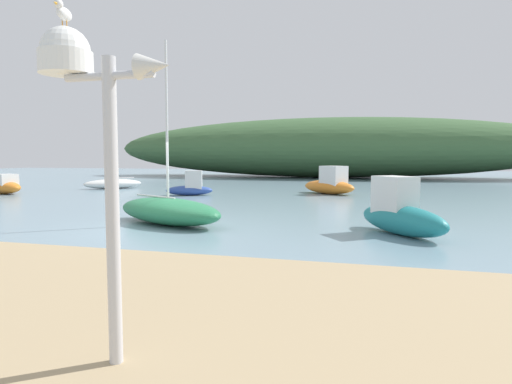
{
  "coord_description": "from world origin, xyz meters",
  "views": [
    {
      "loc": [
        6.0,
        -11.09,
        2.04
      ],
      "look_at": [
        2.02,
        3.46,
        0.83
      ],
      "focal_mm": 30.57,
      "sensor_mm": 36.0,
      "label": 1
    }
  ],
  "objects_px": {
    "motorboat_far_left": "(400,213)",
    "motorboat_mid_channel": "(4,186)",
    "motorboat_east_reach": "(330,184)",
    "sailboat_west_reach": "(168,211)",
    "mast_structure": "(84,92)",
    "seagull_on_radar": "(63,12)",
    "sailboat_inner_mooring": "(113,184)",
    "motorboat_off_point": "(191,187)"
  },
  "relations": [
    {
      "from": "motorboat_off_point",
      "to": "motorboat_east_reach",
      "type": "bearing_deg",
      "value": 21.79
    },
    {
      "from": "motorboat_east_reach",
      "to": "motorboat_far_left",
      "type": "xyz_separation_m",
      "value": [
        3.06,
        -12.32,
        -0.01
      ]
    },
    {
      "from": "motorboat_far_left",
      "to": "motorboat_mid_channel",
      "type": "relative_size",
      "value": 0.92
    },
    {
      "from": "mast_structure",
      "to": "motorboat_mid_channel",
      "type": "bearing_deg",
      "value": 137.01
    },
    {
      "from": "seagull_on_radar",
      "to": "motorboat_mid_channel",
      "type": "xyz_separation_m",
      "value": [
        -17.42,
        16.41,
        -2.84
      ]
    },
    {
      "from": "sailboat_inner_mooring",
      "to": "sailboat_west_reach",
      "type": "relative_size",
      "value": 0.79
    },
    {
      "from": "motorboat_east_reach",
      "to": "sailboat_west_reach",
      "type": "distance_m",
      "value": 12.86
    },
    {
      "from": "motorboat_mid_channel",
      "to": "sailboat_west_reach",
      "type": "distance_m",
      "value": 15.94
    },
    {
      "from": "motorboat_far_left",
      "to": "mast_structure",
      "type": "bearing_deg",
      "value": -109.7
    },
    {
      "from": "mast_structure",
      "to": "motorboat_off_point",
      "type": "height_order",
      "value": "mast_structure"
    },
    {
      "from": "sailboat_inner_mooring",
      "to": "motorboat_east_reach",
      "type": "bearing_deg",
      "value": -1.82
    },
    {
      "from": "motorboat_mid_channel",
      "to": "mast_structure",
      "type": "bearing_deg",
      "value": -42.99
    },
    {
      "from": "mast_structure",
      "to": "sailboat_west_reach",
      "type": "bearing_deg",
      "value": 112.52
    },
    {
      "from": "motorboat_off_point",
      "to": "sailboat_inner_mooring",
      "type": "height_order",
      "value": "sailboat_inner_mooring"
    },
    {
      "from": "mast_structure",
      "to": "motorboat_mid_channel",
      "type": "relative_size",
      "value": 0.9
    },
    {
      "from": "seagull_on_radar",
      "to": "motorboat_far_left",
      "type": "bearing_deg",
      "value": 69.34
    },
    {
      "from": "sailboat_inner_mooring",
      "to": "motorboat_off_point",
      "type": "bearing_deg",
      "value": -25.42
    },
    {
      "from": "motorboat_east_reach",
      "to": "seagull_on_radar",
      "type": "bearing_deg",
      "value": -90.64
    },
    {
      "from": "seagull_on_radar",
      "to": "motorboat_east_reach",
      "type": "height_order",
      "value": "seagull_on_radar"
    },
    {
      "from": "sailboat_inner_mooring",
      "to": "motorboat_mid_channel",
      "type": "xyz_separation_m",
      "value": [
        -3.61,
        -5.09,
        0.12
      ]
    },
    {
      "from": "mast_structure",
      "to": "motorboat_east_reach",
      "type": "height_order",
      "value": "mast_structure"
    },
    {
      "from": "seagull_on_radar",
      "to": "motorboat_east_reach",
      "type": "distance_m",
      "value": 21.24
    },
    {
      "from": "motorboat_east_reach",
      "to": "motorboat_far_left",
      "type": "height_order",
      "value": "motorboat_east_reach"
    },
    {
      "from": "sailboat_west_reach",
      "to": "sailboat_inner_mooring",
      "type": "bearing_deg",
      "value": 129.06
    },
    {
      "from": "mast_structure",
      "to": "seagull_on_radar",
      "type": "bearing_deg",
      "value": -175.51
    },
    {
      "from": "motorboat_off_point",
      "to": "sailboat_west_reach",
      "type": "relative_size",
      "value": 0.48
    },
    {
      "from": "motorboat_mid_channel",
      "to": "sailboat_west_reach",
      "type": "bearing_deg",
      "value": -28.77
    },
    {
      "from": "motorboat_east_reach",
      "to": "motorboat_mid_channel",
      "type": "height_order",
      "value": "motorboat_east_reach"
    },
    {
      "from": "mast_structure",
      "to": "motorboat_off_point",
      "type": "distance_m",
      "value": 19.64
    },
    {
      "from": "sailboat_inner_mooring",
      "to": "sailboat_west_reach",
      "type": "height_order",
      "value": "sailboat_west_reach"
    },
    {
      "from": "seagull_on_radar",
      "to": "sailboat_west_reach",
      "type": "height_order",
      "value": "sailboat_west_reach"
    },
    {
      "from": "mast_structure",
      "to": "motorboat_east_reach",
      "type": "distance_m",
      "value": 21.15
    },
    {
      "from": "mast_structure",
      "to": "seagull_on_radar",
      "type": "xyz_separation_m",
      "value": [
        -0.17,
        -0.01,
        0.69
      ]
    },
    {
      "from": "motorboat_off_point",
      "to": "mast_structure",
      "type": "bearing_deg",
      "value": -68.82
    },
    {
      "from": "motorboat_east_reach",
      "to": "motorboat_mid_channel",
      "type": "bearing_deg",
      "value": -165.25
    },
    {
      "from": "sailboat_west_reach",
      "to": "seagull_on_radar",
      "type": "bearing_deg",
      "value": -68.48
    },
    {
      "from": "motorboat_far_left",
      "to": "motorboat_mid_channel",
      "type": "xyz_separation_m",
      "value": [
        -20.71,
        7.67,
        -0.11
      ]
    },
    {
      "from": "sailboat_inner_mooring",
      "to": "motorboat_far_left",
      "type": "relative_size",
      "value": 1.42
    },
    {
      "from": "motorboat_off_point",
      "to": "motorboat_mid_channel",
      "type": "bearing_deg",
      "value": -170.29
    },
    {
      "from": "motorboat_off_point",
      "to": "motorboat_mid_channel",
      "type": "relative_size",
      "value": 0.79
    },
    {
      "from": "sailboat_inner_mooring",
      "to": "seagull_on_radar",
      "type": "bearing_deg",
      "value": -57.3
    },
    {
      "from": "mast_structure",
      "to": "motorboat_far_left",
      "type": "relative_size",
      "value": 0.97
    }
  ]
}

